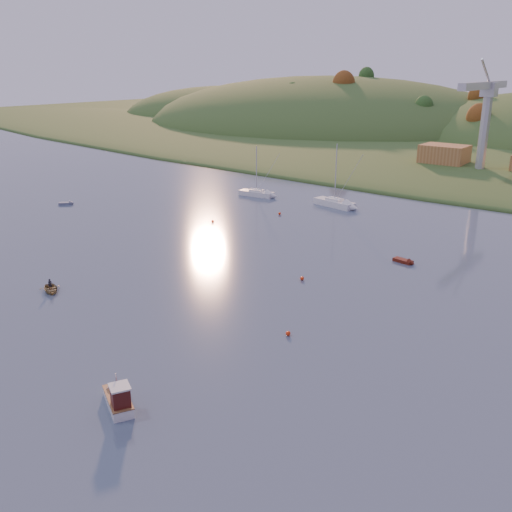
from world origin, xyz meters
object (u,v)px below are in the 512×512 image
Objects in this scene: canoe at (51,289)px; grey_dinghy at (68,203)px; sailboat_near at (256,193)px; fishing_boat at (117,396)px; sailboat_far at (334,202)px; red_tender at (407,262)px.

grey_dinghy is at bearing 78.74° from canoe.
fishing_boat is at bearing -67.35° from sailboat_near.
sailboat_near is 0.86× the size of sailboat_far.
sailboat_near reaches higher than fishing_boat.
grey_dinghy is (-24.36, -29.21, -0.47)m from sailboat_near.
red_tender is (3.62, 47.21, -0.52)m from fishing_boat.
sailboat_far is (17.66, 2.27, 0.08)m from sailboat_near.
sailboat_far reaches higher than sailboat_near.
red_tender is at bearing -33.10° from sailboat_near.
canoe is (-3.96, -59.67, -0.43)m from sailboat_far.
red_tender is 68.08m from grey_dinghy.
fishing_boat reaches higher than red_tender.
sailboat_far is 34.25m from red_tender.
canoe is 47.16m from red_tender.
grey_dinghy is at bearing -133.19° from sailboat_far.
sailboat_far reaches higher than red_tender.
canoe is (-25.84, 10.38, -0.40)m from fishing_boat.
red_tender reaches higher than grey_dinghy.
sailboat_far is 59.81m from canoe.
grey_dinghy is at bearing -163.47° from red_tender.
fishing_boat is 73.40m from sailboat_far.
red_tender is at bearing -13.40° from canoe.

